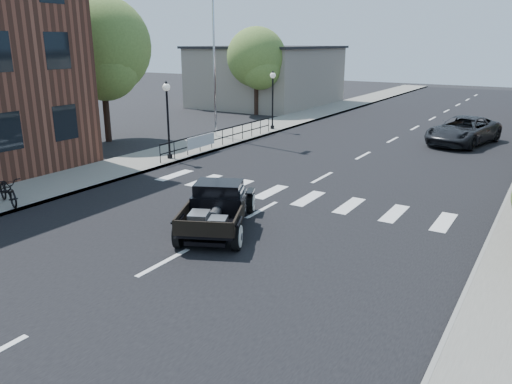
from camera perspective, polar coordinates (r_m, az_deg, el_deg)
The scene contains 15 objects.
ground at distance 15.57m, azimuth -3.13°, elevation -4.15°, with size 120.00×120.00×0.00m, color black.
road at distance 28.72m, azimuth 14.18°, elevation 5.14°, with size 14.00×80.00×0.02m, color black.
road_markings at distance 24.10m, azimuth 10.51°, elevation 3.18°, with size 12.00×60.00×0.06m, color silver, non-canonical shape.
sidewalk_left at distance 32.22m, azimuth -0.41°, elevation 6.99°, with size 3.00×80.00×0.15m, color gray.
low_building_left at distance 46.34m, azimuth 1.32°, elevation 13.00°, with size 10.00×12.00×5.00m, color gray.
railing at distance 27.37m, azimuth -3.85°, elevation 6.42°, with size 0.08×10.00×1.00m, color black, non-canonical shape.
banner at distance 25.78m, azimuth -6.28°, elevation 5.27°, with size 0.04×2.20×0.60m, color silver, non-canonical shape.
lamp_post_b at distance 24.24m, azimuth -10.02°, elevation 8.08°, with size 0.36×0.36×3.68m, color black, non-canonical shape.
lamp_post_c at distance 32.34m, azimuth 1.91°, elevation 10.45°, with size 0.36×0.36×3.68m, color black, non-canonical shape.
flagpole at distance 29.66m, azimuth -4.86°, elevation 17.41°, with size 0.12×0.12×11.51m, color silver.
big_tree_near at distance 29.96m, azimuth -17.11°, elevation 13.19°, with size 5.51×5.51×8.09m, color #577432, non-canonical shape.
big_tree_far at distance 39.87m, azimuth 0.04°, elevation 13.63°, with size 4.57×4.57×6.71m, color #577432, non-canonical shape.
hotrod_pickup at distance 15.24m, azimuth -4.39°, elevation -1.65°, with size 2.01×4.32×1.50m, color black, non-canonical shape.
second_car at distance 30.50m, azimuth 22.60°, elevation 6.47°, with size 2.54×5.51×1.53m, color black.
motorcycle at distance 19.24m, azimuth -26.50°, elevation 0.18°, with size 0.65×1.86×0.98m, color black.
Camera 1 is at (8.33, -11.92, 5.56)m, focal length 35.00 mm.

